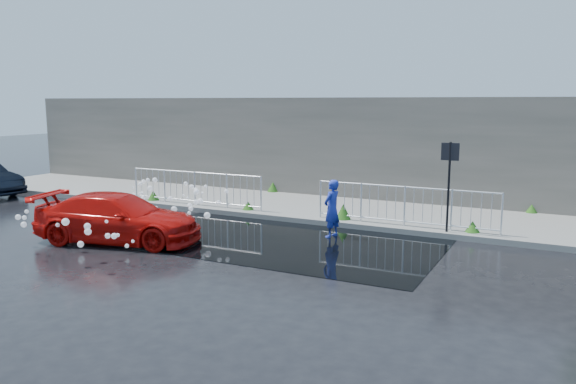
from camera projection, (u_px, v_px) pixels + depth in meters
The scene contains 12 objects.
ground at pixel (247, 246), 13.79m from camera, with size 90.00×90.00×0.00m, color black.
pavement at pixel (326, 209), 18.18m from camera, with size 30.00×4.00×0.15m, color slate.
curb at pixel (300, 220), 16.42m from camera, with size 30.00×0.25×0.16m, color slate.
retaining_wall at pixel (351, 148), 19.83m from camera, with size 30.00×0.60×3.50m, color #58544A.
puddle at pixel (284, 239), 14.45m from camera, with size 8.00×5.00×0.01m, color black.
sign_post at pixel (449, 172), 14.37m from camera, with size 0.45×0.06×2.50m.
railing_left at pixel (195, 187), 18.41m from camera, with size 5.05×0.05×1.10m.
railing_right at pixel (405, 205), 15.28m from camera, with size 5.05×0.05×1.10m.
weeds at pixel (312, 203), 17.78m from camera, with size 12.17×3.93×0.45m.
water_spray at pixel (144, 207), 15.17m from camera, with size 3.55×5.60×1.05m.
red_car at pixel (118, 218), 14.12m from camera, with size 1.72×4.23×1.23m, color #BE0C07.
person at pixel (332, 209), 14.58m from camera, with size 0.55×0.36×1.52m, color #2335B1.
Camera 1 is at (6.95, -11.50, 3.52)m, focal length 35.00 mm.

